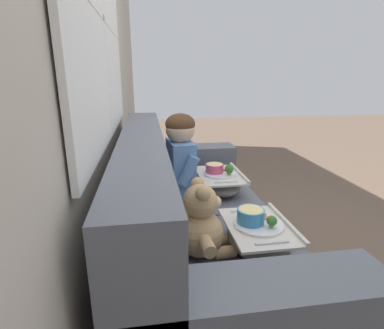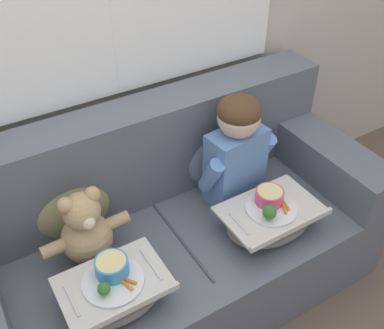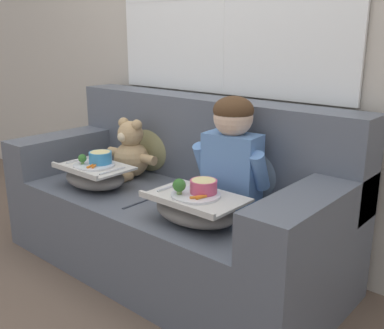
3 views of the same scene
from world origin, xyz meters
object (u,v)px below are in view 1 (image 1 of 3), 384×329
lap_tray_teddy (257,235)px  throw_pillow_behind_child (156,169)px  child_figure (181,151)px  couch (190,233)px  throw_pillow_behind_teddy (162,220)px  teddy_bear (201,224)px  lap_tray_child (220,181)px

lap_tray_teddy → throw_pillow_behind_child: bearing=30.6°
child_figure → lap_tray_teddy: bearing=-159.9°
couch → throw_pillow_behind_teddy: size_ratio=5.03×
child_figure → teddy_bear: bearing=-179.7°
throw_pillow_behind_child → throw_pillow_behind_teddy: bearing=180.0°
couch → lap_tray_teddy: couch is taller
couch → throw_pillow_behind_child: couch is taller
throw_pillow_behind_child → lap_tray_child: (0.00, -0.43, -0.11)m
lap_tray_teddy → child_figure: bearing=20.1°
throw_pillow_behind_child → child_figure: 0.20m
throw_pillow_behind_child → lap_tray_teddy: size_ratio=1.01×
throw_pillow_behind_teddy → teddy_bear: throw_pillow_behind_teddy is taller
throw_pillow_behind_child → lap_tray_teddy: 0.86m
child_figure → lap_tray_teddy: child_figure is taller
throw_pillow_behind_child → teddy_bear: throw_pillow_behind_child is taller
couch → lap_tray_child: bearing=-35.4°
throw_pillow_behind_child → teddy_bear: 0.75m
lap_tray_child → lap_tray_teddy: bearing=179.9°
child_figure → throw_pillow_behind_teddy: bearing=167.3°
couch → throw_pillow_behind_child: size_ratio=4.75×
teddy_bear → lap_tray_teddy: size_ratio=0.95×
couch → lap_tray_child: couch is taller
throw_pillow_behind_child → lap_tray_child: bearing=-90.0°
throw_pillow_behind_teddy → child_figure: bearing=-12.7°
throw_pillow_behind_teddy → lap_tray_teddy: bearing=-89.9°
throw_pillow_behind_child → throw_pillow_behind_teddy: size_ratio=1.06×
throw_pillow_behind_teddy → throw_pillow_behind_child: bearing=-0.0°
throw_pillow_behind_teddy → teddy_bear: bearing=-89.9°
couch → throw_pillow_behind_teddy: couch is taller
couch → throw_pillow_behind_child: bearing=25.3°
throw_pillow_behind_child → throw_pillow_behind_teddy: throw_pillow_behind_child is taller
child_figure → teddy_bear: 0.75m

